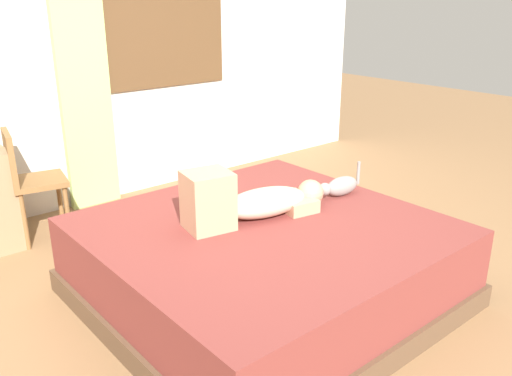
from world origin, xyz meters
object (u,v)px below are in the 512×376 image
person_lying (251,201)px  chair_by_desk (28,177)px  cat (340,186)px  bed (265,262)px

person_lying → chair_by_desk: (-0.78, 1.65, -0.11)m
chair_by_desk → cat: bearing=-49.5°
bed → cat: size_ratio=5.47×
bed → person_lying: person_lying is taller
cat → bed: bearing=-177.1°
chair_by_desk → bed: bearing=-66.2°
person_lying → cat: size_ratio=2.63×
cat → person_lying: bearing=172.9°
chair_by_desk → person_lying: bearing=-64.8°
person_lying → chair_by_desk: 1.83m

